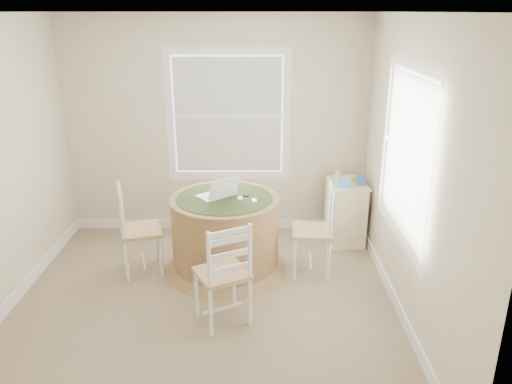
{
  "coord_description": "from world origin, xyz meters",
  "views": [
    {
      "loc": [
        0.51,
        -4.03,
        2.61
      ],
      "look_at": [
        0.49,
        0.45,
        0.98
      ],
      "focal_mm": 35.0,
      "sensor_mm": 36.0,
      "label": 1
    }
  ],
  "objects_px": {
    "chair_left": "(141,230)",
    "chair_near": "(222,273)",
    "round_table": "(225,231)",
    "corner_chest": "(345,212)",
    "chair_right": "(312,231)",
    "laptop": "(218,194)"
  },
  "relations": [
    {
      "from": "chair_left",
      "to": "chair_near",
      "type": "bearing_deg",
      "value": -152.11
    },
    {
      "from": "round_table",
      "to": "chair_near",
      "type": "height_order",
      "value": "chair_near"
    },
    {
      "from": "round_table",
      "to": "corner_chest",
      "type": "xyz_separation_m",
      "value": [
        1.37,
        0.69,
        -0.07
      ]
    },
    {
      "from": "chair_near",
      "to": "chair_right",
      "type": "distance_m",
      "value": 1.24
    },
    {
      "from": "chair_right",
      "to": "laptop",
      "type": "distance_m",
      "value": 1.04
    },
    {
      "from": "round_table",
      "to": "chair_left",
      "type": "xyz_separation_m",
      "value": [
        -0.87,
        -0.07,
        0.03
      ]
    },
    {
      "from": "chair_near",
      "to": "chair_right",
      "type": "relative_size",
      "value": 1.0
    },
    {
      "from": "round_table",
      "to": "chair_left",
      "type": "bearing_deg",
      "value": 178.14
    },
    {
      "from": "chair_near",
      "to": "corner_chest",
      "type": "bearing_deg",
      "value": -155.95
    },
    {
      "from": "laptop",
      "to": "chair_near",
      "type": "bearing_deg",
      "value": 56.14
    },
    {
      "from": "chair_left",
      "to": "chair_near",
      "type": "xyz_separation_m",
      "value": [
        0.9,
        -0.89,
        0.0
      ]
    },
    {
      "from": "round_table",
      "to": "chair_right",
      "type": "xyz_separation_m",
      "value": [
        0.9,
        -0.07,
        0.03
      ]
    },
    {
      "from": "chair_near",
      "to": "laptop",
      "type": "relative_size",
      "value": 2.02
    },
    {
      "from": "round_table",
      "to": "chair_near",
      "type": "bearing_deg",
      "value": -94.21
    },
    {
      "from": "chair_left",
      "to": "chair_right",
      "type": "relative_size",
      "value": 1.0
    },
    {
      "from": "chair_right",
      "to": "laptop",
      "type": "relative_size",
      "value": 2.02
    },
    {
      "from": "chair_right",
      "to": "corner_chest",
      "type": "height_order",
      "value": "chair_right"
    },
    {
      "from": "chair_left",
      "to": "round_table",
      "type": "bearing_deg",
      "value": -103.12
    },
    {
      "from": "chair_right",
      "to": "corner_chest",
      "type": "xyz_separation_m",
      "value": [
        0.47,
        0.76,
        -0.1
      ]
    },
    {
      "from": "round_table",
      "to": "chair_right",
      "type": "bearing_deg",
      "value": -10.66
    },
    {
      "from": "chair_left",
      "to": "chair_near",
      "type": "height_order",
      "value": "same"
    },
    {
      "from": "round_table",
      "to": "laptop",
      "type": "height_order",
      "value": "laptop"
    }
  ]
}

